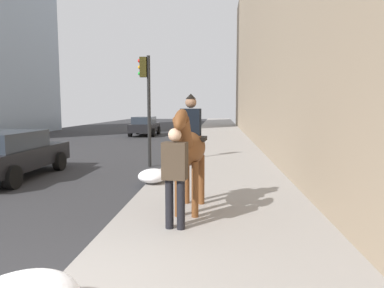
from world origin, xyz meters
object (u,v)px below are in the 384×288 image
at_px(mounted_horse_near, 190,146).
at_px(pedestrian_greeting, 175,172).
at_px(car_near_lane, 11,154).
at_px(traffic_light_near_curb, 146,93).
at_px(car_mid_lane, 145,126).

distance_m(mounted_horse_near, pedestrian_greeting, 1.08).
height_order(car_near_lane, traffic_light_near_curb, traffic_light_near_curb).
distance_m(mounted_horse_near, traffic_light_near_curb, 6.11).
bearing_deg(pedestrian_greeting, traffic_light_near_curb, 23.71).
distance_m(pedestrian_greeting, car_near_lane, 6.97).
relative_size(car_near_lane, traffic_light_near_curb, 1.12).
bearing_deg(traffic_light_near_curb, car_near_lane, 123.32).
xyz_separation_m(pedestrian_greeting, car_mid_lane, (20.24, 4.87, -0.34)).
xyz_separation_m(pedestrian_greeting, car_near_lane, (4.25, 5.52, -0.34)).
height_order(mounted_horse_near, traffic_light_near_curb, traffic_light_near_curb).
distance_m(mounted_horse_near, car_mid_lane, 19.88).
relative_size(mounted_horse_near, traffic_light_near_curb, 0.58).
relative_size(mounted_horse_near, car_near_lane, 0.52).
relative_size(pedestrian_greeting, traffic_light_near_curb, 0.43).
xyz_separation_m(mounted_horse_near, traffic_light_near_curb, (5.63, 2.02, 1.25)).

